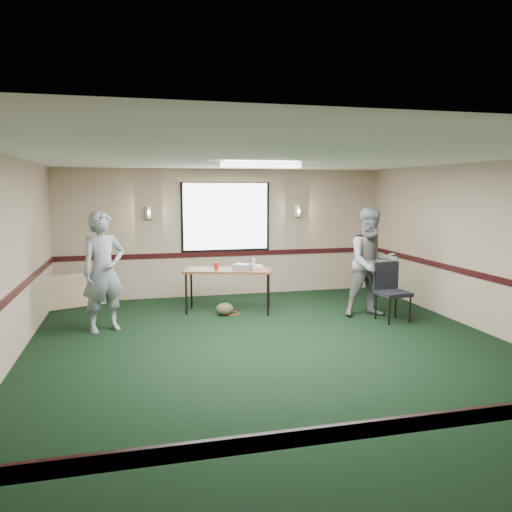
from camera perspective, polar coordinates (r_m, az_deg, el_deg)
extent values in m
plane|color=black|center=(7.13, 2.56, -10.98)|extent=(8.00, 8.00, 0.00)
plane|color=tan|center=(10.69, -3.49, 2.67)|extent=(7.00, 0.00, 7.00)
plane|color=tan|center=(3.27, 23.29, -9.47)|extent=(7.00, 0.00, 7.00)
plane|color=tan|center=(8.50, 25.89, 0.62)|extent=(0.00, 8.00, 8.00)
plane|color=silver|center=(6.77, 2.70, 11.24)|extent=(8.00, 8.00, 0.00)
cube|color=black|center=(10.72, -3.45, 0.27)|extent=(7.00, 0.03, 0.10)
cube|color=black|center=(3.43, 22.72, -16.61)|extent=(7.00, 0.03, 0.10)
cube|color=black|center=(6.80, -26.95, -4.87)|extent=(0.03, 8.00, 0.10)
cube|color=black|center=(8.55, 25.64, -2.37)|extent=(0.03, 8.00, 0.10)
cube|color=black|center=(10.64, -3.48, 4.54)|extent=(1.90, 0.01, 1.50)
cube|color=white|center=(10.63, -3.47, 4.54)|extent=(1.80, 0.02, 1.40)
cube|color=#C7B38C|center=(10.62, -3.51, 8.69)|extent=(2.05, 0.08, 0.10)
cylinder|color=silver|center=(10.43, -12.15, 4.87)|extent=(0.16, 0.16, 0.25)
cylinder|color=silver|center=(11.00, 4.81, 5.15)|extent=(0.16, 0.16, 0.25)
cube|color=white|center=(7.73, 0.54, 10.35)|extent=(1.20, 0.32, 0.08)
cube|color=#542918|center=(9.24, -3.20, -1.64)|extent=(1.73, 1.09, 0.04)
cylinder|color=black|center=(9.17, -7.98, -4.34)|extent=(0.04, 0.04, 0.76)
cylinder|color=black|center=(9.01, 1.36, -4.48)|extent=(0.04, 0.04, 0.76)
cylinder|color=black|center=(9.67, -7.40, -3.70)|extent=(0.04, 0.04, 0.76)
cylinder|color=black|center=(9.52, 1.45, -3.83)|extent=(0.04, 0.04, 0.76)
cube|color=gray|center=(9.18, -1.61, -1.23)|extent=(0.39, 0.38, 0.10)
cube|color=silver|center=(9.35, 0.00, -1.22)|extent=(0.23, 0.18, 0.05)
cylinder|color=#A8120B|center=(9.26, -4.56, -1.12)|extent=(0.08, 0.08, 0.12)
cylinder|color=#94C1F3|center=(9.12, -0.27, -0.95)|extent=(0.06, 0.06, 0.21)
ellipsoid|color=#433B26|center=(9.12, -3.60, -6.08)|extent=(0.32, 0.24, 0.23)
torus|color=red|center=(9.24, -2.90, -6.57)|extent=(0.32, 0.32, 0.02)
cube|color=#A07E62|center=(10.32, -19.67, -3.70)|extent=(1.24, 0.65, 0.65)
cube|color=black|center=(8.96, 15.41, -4.13)|extent=(0.53, 0.53, 0.07)
cube|color=black|center=(9.10, 14.62, -2.18)|extent=(0.49, 0.10, 0.49)
cylinder|color=black|center=(8.73, 15.00, -6.18)|extent=(0.03, 0.03, 0.46)
cylinder|color=black|center=(8.97, 17.20, -5.90)|extent=(0.03, 0.03, 0.46)
cylinder|color=black|center=(9.07, 13.53, -5.62)|extent=(0.03, 0.03, 0.46)
cylinder|color=black|center=(9.29, 15.68, -5.37)|extent=(0.03, 0.03, 0.46)
imported|color=#3A4F80|center=(8.32, -17.03, -1.74)|extent=(0.84, 0.72, 1.93)
imported|color=#6B81A6|center=(9.13, 13.07, -0.76)|extent=(0.99, 0.80, 1.94)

